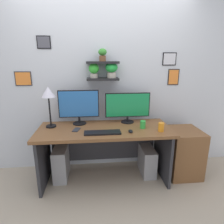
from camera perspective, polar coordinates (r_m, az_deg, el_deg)
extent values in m
plane|color=tan|center=(2.80, -2.06, -19.50)|extent=(8.00, 8.00, 0.00)
cube|color=silver|center=(2.74, -2.93, 10.19)|extent=(4.40, 0.04, 2.70)
cube|color=black|center=(2.62, -2.80, 9.95)|extent=(0.43, 0.20, 0.03)
cube|color=black|center=(2.61, -2.86, 14.76)|extent=(0.43, 0.20, 0.03)
cylinder|color=#B2A899|center=(2.63, -0.16, 11.11)|extent=(0.12, 0.12, 0.07)
ellipsoid|color=green|center=(2.62, -0.16, 13.35)|extent=(0.17, 0.17, 0.13)
cylinder|color=brown|center=(2.61, -2.88, 15.89)|extent=(0.09, 0.09, 0.07)
ellipsoid|color=#378931|center=(2.61, -2.90, 17.70)|extent=(0.11, 0.11, 0.09)
cylinder|color=#B2A899|center=(2.61, -5.47, 10.86)|extent=(0.10, 0.10, 0.06)
ellipsoid|color=green|center=(2.61, -5.53, 13.03)|extent=(0.14, 0.14, 0.14)
cube|color=black|center=(2.92, 16.99, 15.12)|extent=(0.20, 0.02, 0.18)
cube|color=silver|center=(2.91, 17.05, 15.11)|extent=(0.18, 0.00, 0.15)
cube|color=black|center=(2.79, -19.97, 19.25)|extent=(0.18, 0.02, 0.16)
cube|color=#4C4C56|center=(2.78, -20.02, 19.26)|extent=(0.16, 0.00, 0.14)
cube|color=#2D2D33|center=(2.88, -25.29, 9.13)|extent=(0.22, 0.02, 0.19)
cube|color=orange|center=(2.87, -25.34, 9.10)|extent=(0.20, 0.00, 0.17)
cube|color=black|center=(2.96, 18.09, 10.04)|extent=(0.16, 0.02, 0.23)
cube|color=orange|center=(2.95, 18.16, 10.02)|extent=(0.14, 0.00, 0.21)
cube|color=brown|center=(2.45, -2.22, -5.38)|extent=(1.72, 0.68, 0.04)
cube|color=#2D2D33|center=(2.69, -19.89, -13.16)|extent=(0.04, 0.62, 0.71)
cube|color=#2D2D33|center=(2.77, 15.02, -11.89)|extent=(0.04, 0.62, 0.71)
cube|color=#2D2D33|center=(2.86, -2.52, -9.60)|extent=(1.52, 0.02, 0.50)
cylinder|color=black|center=(2.64, -9.79, -3.38)|extent=(0.18, 0.18, 0.02)
cylinder|color=black|center=(2.63, -9.84, -2.27)|extent=(0.03, 0.03, 0.09)
cube|color=black|center=(2.58, -10.05, 2.45)|extent=(0.54, 0.02, 0.37)
cube|color=#2866B2|center=(2.57, -10.07, 2.39)|extent=(0.52, 0.00, 0.35)
cylinder|color=black|center=(2.68, 4.68, -2.96)|extent=(0.18, 0.18, 0.02)
cylinder|color=black|center=(2.66, 4.71, -2.02)|extent=(0.03, 0.03, 0.08)
cube|color=black|center=(2.62, 4.76, 2.14)|extent=(0.62, 0.02, 0.34)
cube|color=#198C4C|center=(2.61, 4.81, 2.08)|extent=(0.60, 0.00, 0.32)
cube|color=black|center=(2.28, -2.89, -6.24)|extent=(0.44, 0.14, 0.02)
ellipsoid|color=black|center=(2.32, 5.65, -5.81)|extent=(0.06, 0.09, 0.03)
cylinder|color=black|center=(2.62, -17.96, -4.09)|extent=(0.13, 0.13, 0.02)
cylinder|color=black|center=(2.56, -18.33, 0.13)|extent=(0.02, 0.02, 0.38)
cone|color=silver|center=(2.51, -18.82, 5.78)|extent=(0.17, 0.17, 0.13)
cube|color=#2D2D33|center=(2.42, -10.76, -5.31)|extent=(0.10, 0.15, 0.01)
cylinder|color=green|center=(2.46, 9.32, -3.76)|extent=(0.07, 0.07, 0.10)
cylinder|color=orange|center=(2.40, 14.67, -4.44)|extent=(0.07, 0.07, 0.11)
cube|color=brown|center=(2.93, 20.64, -11.29)|extent=(0.44, 0.50, 0.67)
cube|color=#99999E|center=(2.80, -15.14, -14.61)|extent=(0.18, 0.40, 0.45)
cube|color=#99999E|center=(2.86, 10.54, -14.25)|extent=(0.18, 0.40, 0.39)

